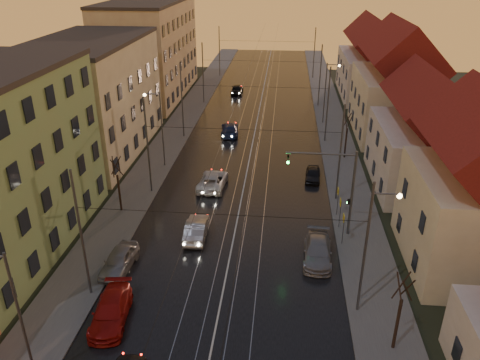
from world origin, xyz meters
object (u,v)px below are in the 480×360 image
(traffic_light_mast, at_px, (340,183))
(driving_car_2, at_px, (213,181))
(street_lamp_2, at_px, (159,122))
(parked_right_2, at_px, (313,174))
(driving_car_3, at_px, (230,129))
(street_lamp_1, at_px, (372,237))
(driving_car_1, at_px, (197,229))
(street_lamp_3, at_px, (328,87))
(parked_left_2, at_px, (111,311))
(parked_left_3, at_px, (119,260))
(parked_right_1, at_px, (318,251))
(street_lamp_0, at_px, (12,307))
(driving_car_4, at_px, (237,89))

(traffic_light_mast, bearing_deg, driving_car_2, 145.66)
(street_lamp_2, height_order, parked_right_2, street_lamp_2)
(traffic_light_mast, relative_size, driving_car_3, 1.40)
(street_lamp_1, distance_m, driving_car_1, 14.34)
(street_lamp_3, distance_m, parked_left_2, 42.39)
(street_lamp_1, xyz_separation_m, parked_left_3, (-16.70, 1.86, -4.14))
(traffic_light_mast, relative_size, parked_right_2, 2.01)
(parked_left_3, bearing_deg, driving_car_1, 48.32)
(street_lamp_2, distance_m, driving_car_2, 8.68)
(street_lamp_1, xyz_separation_m, traffic_light_mast, (-1.11, 8.00, -0.29))
(street_lamp_2, distance_m, street_lamp_3, 24.24)
(street_lamp_2, height_order, traffic_light_mast, street_lamp_2)
(parked_right_1, bearing_deg, street_lamp_3, 88.63)
(street_lamp_0, xyz_separation_m, street_lamp_1, (18.21, 8.00, 0.00))
(parked_left_2, xyz_separation_m, parked_left_3, (-1.21, 5.10, 0.03))
(street_lamp_3, relative_size, driving_car_3, 1.56)
(driving_car_4, bearing_deg, driving_car_2, 91.41)
(driving_car_1, bearing_deg, traffic_light_mast, -174.98)
(street_lamp_0, bearing_deg, traffic_light_mast, 43.10)
(driving_car_4, bearing_deg, driving_car_1, 91.07)
(parked_left_3, bearing_deg, street_lamp_1, -3.44)
(street_lamp_1, distance_m, parked_right_1, 6.64)
(street_lamp_0, distance_m, street_lamp_1, 19.89)
(traffic_light_mast, xyz_separation_m, driving_car_2, (-10.97, 7.49, -3.88))
(parked_left_3, height_order, parked_right_1, parked_left_3)
(driving_car_1, bearing_deg, driving_car_3, -91.98)
(street_lamp_3, xyz_separation_m, parked_right_2, (-2.43, -17.92, -4.28))
(street_lamp_1, height_order, street_lamp_3, same)
(street_lamp_2, height_order, parked_left_2, street_lamp_2)
(driving_car_3, height_order, parked_left_3, parked_left_3)
(street_lamp_2, height_order, driving_car_4, street_lamp_2)
(driving_car_4, distance_m, parked_right_1, 46.79)
(parked_right_1, bearing_deg, driving_car_2, 133.75)
(street_lamp_1, height_order, driving_car_2, street_lamp_1)
(driving_car_3, bearing_deg, street_lamp_2, 54.39)
(street_lamp_3, height_order, parked_right_2, street_lamp_3)
(street_lamp_0, xyz_separation_m, street_lamp_3, (18.21, 44.00, 0.00))
(driving_car_4, relative_size, parked_left_2, 0.91)
(street_lamp_0, height_order, street_lamp_2, same)
(street_lamp_1, height_order, parked_left_2, street_lamp_1)
(street_lamp_2, distance_m, parked_left_2, 23.76)
(driving_car_2, height_order, parked_right_2, driving_car_2)
(street_lamp_1, bearing_deg, parked_left_3, 173.63)
(driving_car_3, xyz_separation_m, parked_right_1, (9.48, -26.02, -0.03))
(street_lamp_1, bearing_deg, driving_car_4, 104.84)
(street_lamp_2, height_order, driving_car_3, street_lamp_2)
(driving_car_1, height_order, parked_left_3, parked_left_3)
(street_lamp_3, distance_m, traffic_light_mast, 28.03)
(parked_right_2, bearing_deg, driving_car_4, 112.59)
(street_lamp_1, relative_size, driving_car_4, 1.78)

